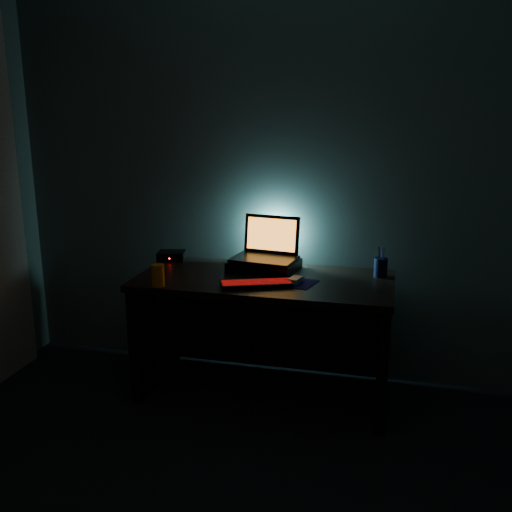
{
  "coord_description": "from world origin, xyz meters",
  "views": [
    {
      "loc": [
        0.71,
        -1.51,
        1.72
      ],
      "look_at": [
        -0.04,
        1.57,
        0.89
      ],
      "focal_mm": 40.0,
      "sensor_mm": 36.0,
      "label": 1
    }
  ],
  "objects": [
    {
      "name": "riser",
      "position": [
        -0.04,
        1.78,
        0.78
      ],
      "size": [
        0.44,
        0.35,
        0.06
      ],
      "primitive_type": "cube",
      "rotation": [
        0.0,
        0.0,
        -0.14
      ],
      "color": "black",
      "rests_on": "desk"
    },
    {
      "name": "juice_glass",
      "position": [
        -0.54,
        1.32,
        0.81
      ],
      "size": [
        0.08,
        0.08,
        0.12
      ],
      "primitive_type": "cylinder",
      "rotation": [
        0.0,
        0.0,
        -0.19
      ],
      "color": "orange",
      "rests_on": "desk"
    },
    {
      "name": "pen_cup",
      "position": [
        0.66,
        1.8,
        0.81
      ],
      "size": [
        0.1,
        0.1,
        0.11
      ],
      "primitive_type": "cylinder",
      "rotation": [
        0.0,
        0.0,
        0.39
      ],
      "color": "black",
      "rests_on": "desk"
    },
    {
      "name": "desk",
      "position": [
        0.0,
        1.67,
        0.49
      ],
      "size": [
        1.5,
        0.7,
        0.75
      ],
      "color": "black",
      "rests_on": "ground"
    },
    {
      "name": "router",
      "position": [
        -0.68,
        1.87,
        0.78
      ],
      "size": [
        0.19,
        0.17,
        0.06
      ],
      "rotation": [
        0.0,
        0.0,
        0.18
      ],
      "color": "black",
      "rests_on": "desk"
    },
    {
      "name": "room",
      "position": [
        0.0,
        0.0,
        1.25
      ],
      "size": [
        3.5,
        4.0,
        2.5
      ],
      "color": "black",
      "rests_on": "ground"
    },
    {
      "name": "mousepad",
      "position": [
        0.2,
        1.56,
        0.75
      ],
      "size": [
        0.26,
        0.25,
        0.0
      ],
      "primitive_type": "cube",
      "rotation": [
        0.0,
        0.0,
        -0.25
      ],
      "color": "#0B0C51",
      "rests_on": "desk"
    },
    {
      "name": "mouse",
      "position": [
        0.2,
        1.56,
        0.77
      ],
      "size": [
        0.08,
        0.11,
        0.03
      ],
      "primitive_type": "cube",
      "rotation": [
        0.0,
        0.0,
        -0.25
      ],
      "color": "gray",
      "rests_on": "mousepad"
    },
    {
      "name": "keyboard",
      "position": [
        -0.01,
        1.45,
        0.76
      ],
      "size": [
        0.42,
        0.27,
        0.02
      ],
      "rotation": [
        0.0,
        0.0,
        0.37
      ],
      "color": "black",
      "rests_on": "desk"
    },
    {
      "name": "laptop",
      "position": [
        -0.03,
        1.84,
        0.87
      ],
      "size": [
        0.41,
        0.33,
        0.26
      ],
      "rotation": [
        0.0,
        0.0,
        -0.14
      ],
      "color": "black",
      "rests_on": "riser"
    }
  ]
}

